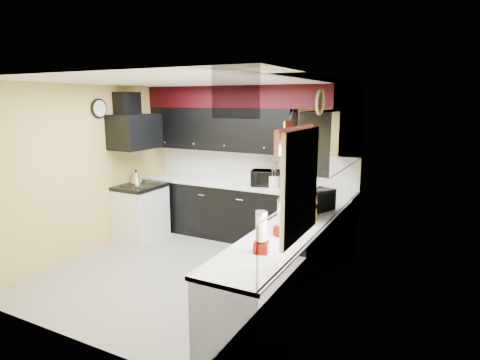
% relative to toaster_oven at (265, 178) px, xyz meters
% --- Properties ---
extents(ground, '(3.60, 3.60, 0.00)m').
position_rel_toaster_oven_xyz_m(ground, '(-0.39, -1.52, -1.06)').
color(ground, gray).
rests_on(ground, ground).
extents(wall_back, '(3.60, 0.06, 2.50)m').
position_rel_toaster_oven_xyz_m(wall_back, '(-0.39, 0.28, 0.19)').
color(wall_back, '#E0C666').
rests_on(wall_back, ground).
extents(wall_right, '(0.06, 3.60, 2.50)m').
position_rel_toaster_oven_xyz_m(wall_right, '(1.41, -1.52, 0.19)').
color(wall_right, '#E0C666').
rests_on(wall_right, ground).
extents(wall_left, '(0.06, 3.60, 2.50)m').
position_rel_toaster_oven_xyz_m(wall_left, '(-2.19, -1.52, 0.19)').
color(wall_left, '#E0C666').
rests_on(wall_left, ground).
extents(ceiling, '(3.60, 3.60, 0.06)m').
position_rel_toaster_oven_xyz_m(ceiling, '(-0.39, -1.52, 1.44)').
color(ceiling, white).
rests_on(ceiling, wall_back).
extents(cab_back, '(3.60, 0.60, 0.90)m').
position_rel_toaster_oven_xyz_m(cab_back, '(-0.39, -0.02, -0.61)').
color(cab_back, black).
rests_on(cab_back, ground).
extents(cab_right, '(0.60, 3.00, 0.90)m').
position_rel_toaster_oven_xyz_m(cab_right, '(1.11, -1.82, -0.61)').
color(cab_right, black).
rests_on(cab_right, ground).
extents(counter_back, '(3.62, 0.64, 0.04)m').
position_rel_toaster_oven_xyz_m(counter_back, '(-0.39, -0.02, -0.14)').
color(counter_back, white).
rests_on(counter_back, cab_back).
extents(counter_right, '(0.64, 3.02, 0.04)m').
position_rel_toaster_oven_xyz_m(counter_right, '(1.11, -1.82, -0.14)').
color(counter_right, white).
rests_on(counter_right, cab_right).
extents(splash_back, '(3.60, 0.02, 0.50)m').
position_rel_toaster_oven_xyz_m(splash_back, '(-0.39, 0.27, 0.13)').
color(splash_back, white).
rests_on(splash_back, counter_back).
extents(splash_right, '(0.02, 3.60, 0.50)m').
position_rel_toaster_oven_xyz_m(splash_right, '(1.40, -1.52, 0.13)').
color(splash_right, white).
rests_on(splash_right, counter_right).
extents(upper_back, '(2.60, 0.35, 0.70)m').
position_rel_toaster_oven_xyz_m(upper_back, '(-0.89, 0.10, 0.74)').
color(upper_back, black).
rests_on(upper_back, wall_back).
extents(upper_right, '(0.35, 1.80, 0.70)m').
position_rel_toaster_oven_xyz_m(upper_right, '(1.23, -0.62, 0.74)').
color(upper_right, black).
rests_on(upper_right, wall_right).
extents(soffit_back, '(3.60, 0.36, 0.35)m').
position_rel_toaster_oven_xyz_m(soffit_back, '(-0.39, 0.10, 1.26)').
color(soffit_back, black).
rests_on(soffit_back, wall_back).
extents(soffit_right, '(0.36, 3.24, 0.35)m').
position_rel_toaster_oven_xyz_m(soffit_right, '(1.23, -1.70, 1.26)').
color(soffit_right, black).
rests_on(soffit_right, wall_right).
extents(stove, '(0.60, 0.75, 0.86)m').
position_rel_toaster_oven_xyz_m(stove, '(-1.89, -0.77, -0.63)').
color(stove, white).
rests_on(stove, ground).
extents(cooktop, '(0.62, 0.77, 0.06)m').
position_rel_toaster_oven_xyz_m(cooktop, '(-1.89, -0.77, -0.17)').
color(cooktop, black).
rests_on(cooktop, stove).
extents(hood, '(0.50, 0.78, 0.55)m').
position_rel_toaster_oven_xyz_m(hood, '(-1.94, -0.77, 0.72)').
color(hood, black).
rests_on(hood, wall_left).
extents(hood_duct, '(0.24, 0.40, 0.40)m').
position_rel_toaster_oven_xyz_m(hood_duct, '(-2.07, -0.77, 1.14)').
color(hood_duct, black).
rests_on(hood_duct, wall_left).
extents(window, '(0.03, 0.86, 0.96)m').
position_rel_toaster_oven_xyz_m(window, '(1.39, -2.42, 0.49)').
color(window, white).
rests_on(window, wall_right).
extents(valance, '(0.04, 0.88, 0.20)m').
position_rel_toaster_oven_xyz_m(valance, '(1.34, -2.42, 0.89)').
color(valance, red).
rests_on(valance, wall_right).
extents(pan_top, '(0.03, 0.22, 0.40)m').
position_rel_toaster_oven_xyz_m(pan_top, '(0.43, 0.03, 0.94)').
color(pan_top, black).
rests_on(pan_top, upper_back).
extents(pan_mid, '(0.03, 0.28, 0.46)m').
position_rel_toaster_oven_xyz_m(pan_mid, '(0.43, -0.10, 0.69)').
color(pan_mid, black).
rests_on(pan_mid, upper_back).
extents(pan_low, '(0.03, 0.24, 0.42)m').
position_rel_toaster_oven_xyz_m(pan_low, '(0.43, 0.16, 0.66)').
color(pan_low, black).
rests_on(pan_low, upper_back).
extents(cut_board, '(0.03, 0.26, 0.35)m').
position_rel_toaster_oven_xyz_m(cut_board, '(0.44, -0.22, 0.74)').
color(cut_board, white).
rests_on(cut_board, upper_back).
extents(baskets, '(0.27, 0.27, 0.50)m').
position_rel_toaster_oven_xyz_m(baskets, '(1.13, -1.47, 0.12)').
color(baskets, brown).
rests_on(baskets, upper_right).
extents(clock, '(0.03, 0.30, 0.30)m').
position_rel_toaster_oven_xyz_m(clock, '(-2.16, -1.27, 1.09)').
color(clock, black).
rests_on(clock, wall_left).
extents(deco_plate, '(0.03, 0.24, 0.24)m').
position_rel_toaster_oven_xyz_m(deco_plate, '(1.38, -1.87, 1.19)').
color(deco_plate, white).
rests_on(deco_plate, wall_right).
extents(toaster_oven, '(0.51, 0.46, 0.25)m').
position_rel_toaster_oven_xyz_m(toaster_oven, '(0.00, 0.00, 0.00)').
color(toaster_oven, black).
rests_on(toaster_oven, counter_back).
extents(microwave, '(0.48, 0.56, 0.26)m').
position_rel_toaster_oven_xyz_m(microwave, '(1.11, -1.06, 0.01)').
color(microwave, black).
rests_on(microwave, counter_right).
extents(utensil_crock, '(0.17, 0.17, 0.18)m').
position_rel_toaster_oven_xyz_m(utensil_crock, '(0.18, -0.06, -0.03)').
color(utensil_crock, white).
rests_on(utensil_crock, counter_back).
extents(knife_block, '(0.13, 0.17, 0.25)m').
position_rel_toaster_oven_xyz_m(knife_block, '(0.71, -0.04, -0.00)').
color(knife_block, black).
rests_on(knife_block, counter_back).
extents(kettle, '(0.24, 0.24, 0.17)m').
position_rel_toaster_oven_xyz_m(kettle, '(-2.07, -0.65, -0.06)').
color(kettle, silver).
rests_on(kettle, cooktop).
extents(dispenser_a, '(0.16, 0.16, 0.34)m').
position_rel_toaster_oven_xyz_m(dispenser_a, '(1.11, -2.12, 0.04)').
color(dispenser_a, '#710201').
rests_on(dispenser_a, counter_right).
extents(dispenser_b, '(0.15, 0.15, 0.34)m').
position_rel_toaster_oven_xyz_m(dispenser_b, '(1.11, -2.62, 0.05)').
color(dispenser_b, '#6C0F00').
rests_on(dispenser_b, counter_right).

